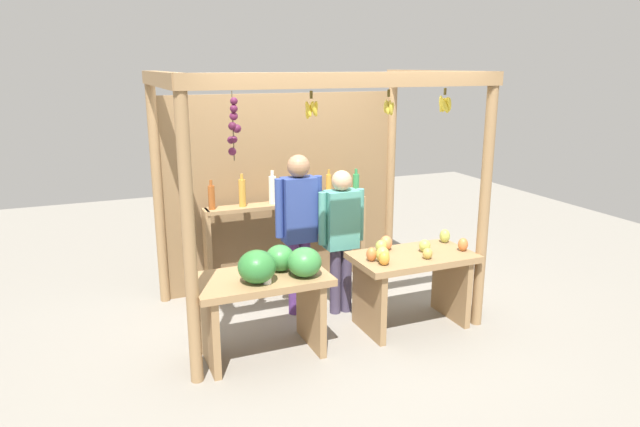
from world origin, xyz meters
TOP-DOWN VIEW (x-y plane):
  - ground_plane at (0.00, 0.00)m, footprint 12.00×12.00m
  - market_stall at (-0.00, 0.39)m, footprint 2.82×1.85m
  - fruit_counter_left at (-0.69, -0.69)m, footprint 1.13×0.65m
  - fruit_counter_right at (0.73, -0.65)m, footprint 1.13×0.64m
  - bottle_shelf_unit at (-0.04, 0.65)m, footprint 1.80×0.22m
  - vendor_man at (-0.14, 0.03)m, footprint 0.48×0.22m
  - vendor_woman at (0.25, -0.11)m, footprint 0.48×0.20m

SIDE VIEW (x-z plane):
  - ground_plane at x=0.00m, z-range 0.00..0.00m
  - fruit_counter_right at x=0.73m, z-range 0.11..0.97m
  - fruit_counter_left at x=-0.69m, z-range 0.15..1.13m
  - bottle_shelf_unit at x=-0.04m, z-range 0.12..1.47m
  - vendor_woman at x=0.25m, z-range 0.13..1.58m
  - vendor_man at x=-0.14m, z-range 0.16..1.77m
  - market_stall at x=0.00m, z-range 0.19..2.57m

